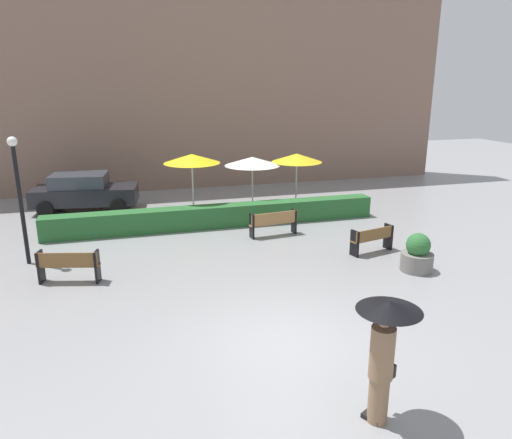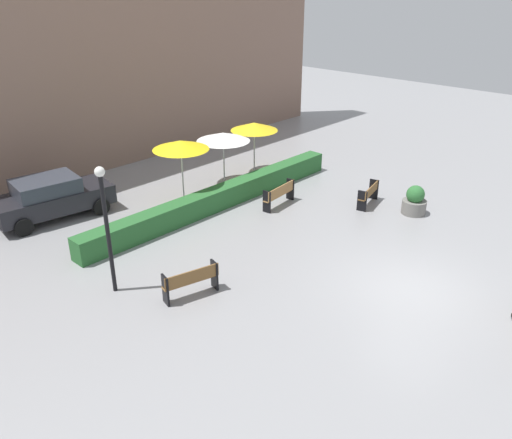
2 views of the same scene
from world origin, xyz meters
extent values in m
plane|color=gray|center=(0.00, 0.00, 0.00)|extent=(60.00, 60.00, 0.00)
cube|color=brown|center=(4.43, 4.33, 0.45)|extent=(1.55, 0.62, 0.04)
cube|color=brown|center=(4.47, 4.17, 0.65)|extent=(1.49, 0.40, 0.35)
cube|color=black|center=(3.75, 4.14, 0.41)|extent=(0.15, 0.37, 0.83)
cube|color=black|center=(5.12, 4.47, 0.41)|extent=(0.15, 0.37, 0.83)
cube|color=#9E7242|center=(1.95, 6.83, 0.44)|extent=(1.76, 0.44, 0.04)
cube|color=#9E7242|center=(1.97, 6.69, 0.67)|extent=(1.74, 0.24, 0.41)
cube|color=black|center=(1.15, 6.72, 0.44)|extent=(0.10, 0.35, 0.87)
cube|color=black|center=(2.76, 6.90, 0.44)|extent=(0.10, 0.35, 0.87)
cube|color=brown|center=(-4.60, 4.42, 0.48)|extent=(1.66, 0.67, 0.04)
cube|color=brown|center=(-4.63, 4.27, 0.69)|extent=(1.60, 0.45, 0.39)
cube|color=black|center=(-5.34, 4.59, 0.44)|extent=(0.15, 0.37, 0.89)
cube|color=black|center=(-3.86, 4.21, 0.44)|extent=(0.15, 0.37, 0.89)
cylinder|color=#8C6B4C|center=(0.63, -2.83, 0.40)|extent=(0.32, 0.32, 0.80)
cube|color=black|center=(0.60, -2.78, 0.04)|extent=(0.38, 0.40, 0.08)
cylinder|color=#8C6B4C|center=(0.63, -2.83, 1.23)|extent=(0.38, 0.38, 0.87)
sphere|color=tan|center=(0.63, -2.83, 1.77)|extent=(0.21, 0.21, 0.21)
cube|color=black|center=(0.82, -2.72, 0.85)|extent=(0.22, 0.29, 0.22)
cylinder|color=black|center=(0.72, -2.79, 1.55)|extent=(0.02, 0.02, 0.90)
cone|color=black|center=(0.72, -2.79, 2.00)|extent=(1.01, 1.01, 0.16)
cylinder|color=slate|center=(4.93, 2.57, 0.26)|extent=(0.91, 0.91, 0.53)
sphere|color=#2D6B33|center=(4.93, 2.57, 0.78)|extent=(0.68, 0.68, 0.68)
cylinder|color=black|center=(-5.93, 6.22, 1.76)|extent=(0.12, 0.12, 3.52)
sphere|color=white|center=(-5.93, 6.22, 3.64)|extent=(0.28, 0.28, 0.28)
cylinder|color=silver|center=(-0.42, 9.76, 1.20)|extent=(0.06, 0.06, 2.40)
cone|color=yellow|center=(-0.42, 9.76, 2.40)|extent=(2.18, 2.18, 0.35)
cylinder|color=silver|center=(2.07, 10.04, 1.07)|extent=(0.06, 0.06, 2.14)
cone|color=white|center=(2.07, 10.04, 2.14)|extent=(2.26, 2.26, 0.35)
cylinder|color=silver|center=(4.00, 10.07, 1.10)|extent=(0.06, 0.06, 2.20)
cone|color=yellow|center=(4.00, 10.07, 2.20)|extent=(2.10, 2.10, 0.35)
cube|color=#28602D|center=(0.25, 8.40, 0.41)|extent=(12.34, 0.70, 0.81)
cube|color=#846656|center=(0.00, 16.00, 5.72)|extent=(28.00, 1.20, 11.44)
cube|color=black|center=(-4.59, 12.24, 0.67)|extent=(4.39, 2.29, 0.70)
cube|color=#333842|center=(-4.79, 12.26, 1.29)|extent=(2.39, 1.89, 0.55)
cylinder|color=black|center=(-3.06, 12.91, 0.32)|extent=(0.66, 0.30, 0.64)
cylinder|color=black|center=(-3.29, 11.18, 0.32)|extent=(0.66, 0.30, 0.64)
cylinder|color=black|center=(-5.89, 13.29, 0.32)|extent=(0.66, 0.30, 0.64)
cylinder|color=black|center=(-6.12, 11.56, 0.32)|extent=(0.66, 0.30, 0.64)
camera|label=1|loc=(-3.00, -8.59, 5.26)|focal=33.67mm
camera|label=2|loc=(-12.49, -5.55, 8.28)|focal=36.73mm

